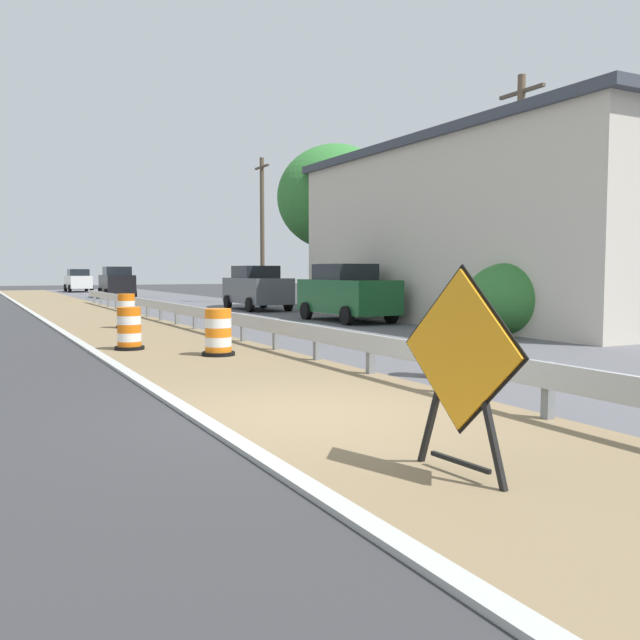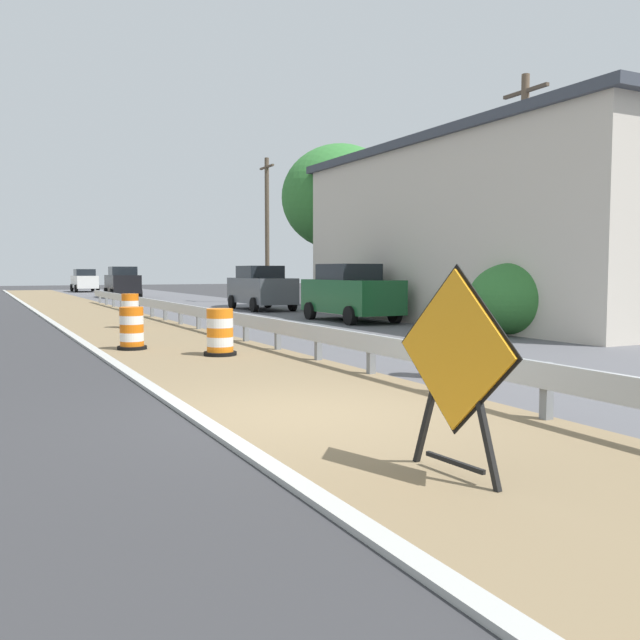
# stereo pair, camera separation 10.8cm
# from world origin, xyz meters

# --- Properties ---
(ground_plane) EXTENTS (160.00, 160.00, 0.00)m
(ground_plane) POSITION_xyz_m (0.00, 0.00, 0.00)
(ground_plane) COLOR #333335
(median_dirt_strip) EXTENTS (3.88, 120.00, 0.01)m
(median_dirt_strip) POSITION_xyz_m (0.74, 0.00, 0.00)
(median_dirt_strip) COLOR #7F6B4C
(median_dirt_strip) RESTS_ON ground
(curb_near_edge) EXTENTS (0.20, 120.00, 0.11)m
(curb_near_edge) POSITION_xyz_m (-1.30, 0.00, 0.00)
(curb_near_edge) COLOR #ADADA8
(curb_near_edge) RESTS_ON ground
(guardrail_median) EXTENTS (0.18, 59.66, 0.71)m
(guardrail_median) POSITION_xyz_m (2.44, 2.51, 0.52)
(guardrail_median) COLOR #ADB2B7
(guardrail_median) RESTS_ON ground
(warning_sign_diamond) EXTENTS (0.17, 1.49, 1.88)m
(warning_sign_diamond) POSITION_xyz_m (0.06, -2.93, 1.03)
(warning_sign_diamond) COLOR black
(warning_sign_diamond) RESTS_ON ground
(traffic_barrel_nearest) EXTENTS (0.63, 0.63, 1.13)m
(traffic_barrel_nearest) POSITION_xyz_m (3.43, 1.55, 0.51)
(traffic_barrel_nearest) COLOR orange
(traffic_barrel_nearest) RESTS_ON ground
(traffic_barrel_close) EXTENTS (0.70, 0.70, 1.00)m
(traffic_barrel_close) POSITION_xyz_m (0.98, 6.20, 0.45)
(traffic_barrel_close) COLOR orange
(traffic_barrel_close) RESTS_ON ground
(traffic_barrel_mid) EXTENTS (0.67, 0.67, 0.98)m
(traffic_barrel_mid) POSITION_xyz_m (-0.47, 8.17, 0.44)
(traffic_barrel_mid) COLOR orange
(traffic_barrel_mid) RESTS_ON ground
(traffic_barrel_far) EXTENTS (0.65, 0.65, 1.08)m
(traffic_barrel_far) POSITION_xyz_m (0.70, 14.15, 0.49)
(traffic_barrel_far) COLOR orange
(traffic_barrel_far) RESTS_ON ground
(car_lead_near_lane) EXTENTS (2.11, 4.27, 2.06)m
(car_lead_near_lane) POSITION_xyz_m (5.16, 38.75, 1.03)
(car_lead_near_lane) COLOR black
(car_lead_near_lane) RESTS_ON ground
(car_trailing_near_lane) EXTENTS (2.11, 4.62, 2.02)m
(car_trailing_near_lane) POSITION_xyz_m (8.13, 21.56, 1.01)
(car_trailing_near_lane) COLOR #4C5156
(car_trailing_near_lane) RESTS_ON ground
(car_lead_far_lane) EXTENTS (1.95, 4.40, 1.92)m
(car_lead_far_lane) POSITION_xyz_m (4.69, 52.83, 0.96)
(car_lead_far_lane) COLOR silver
(car_lead_far_lane) RESTS_ON ground
(car_mid_far_lane) EXTENTS (2.01, 4.52, 2.04)m
(car_mid_far_lane) POSITION_xyz_m (8.26, 13.43, 1.02)
(car_mid_far_lane) COLOR #195128
(car_mid_far_lane) RESTS_ON ground
(roadside_shop_near) EXTENTS (9.05, 16.21, 6.31)m
(roadside_shop_near) POSITION_xyz_m (13.95, 11.33, 3.17)
(roadside_shop_near) COLOR beige
(roadside_shop_near) RESTS_ON ground
(utility_pole_near) EXTENTS (0.24, 1.80, 7.67)m
(utility_pole_near) POSITION_xyz_m (11.26, 8.14, 3.99)
(utility_pole_near) COLOR brown
(utility_pole_near) RESTS_ON ground
(utility_pole_mid) EXTENTS (0.24, 1.80, 7.99)m
(utility_pole_mid) POSITION_xyz_m (10.92, 27.54, 4.15)
(utility_pole_mid) COLOR brown
(utility_pole_mid) RESTS_ON ground
(bush_roadside) EXTENTS (2.50, 2.50, 2.03)m
(bush_roadside) POSITION_xyz_m (9.85, 6.94, 1.02)
(bush_roadside) COLOR #337533
(bush_roadside) RESTS_ON ground
(tree_roadside) EXTENTS (5.51, 5.51, 7.73)m
(tree_roadside) POSITION_xyz_m (11.89, 20.89, 5.24)
(tree_roadside) COLOR brown
(tree_roadside) RESTS_ON ground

